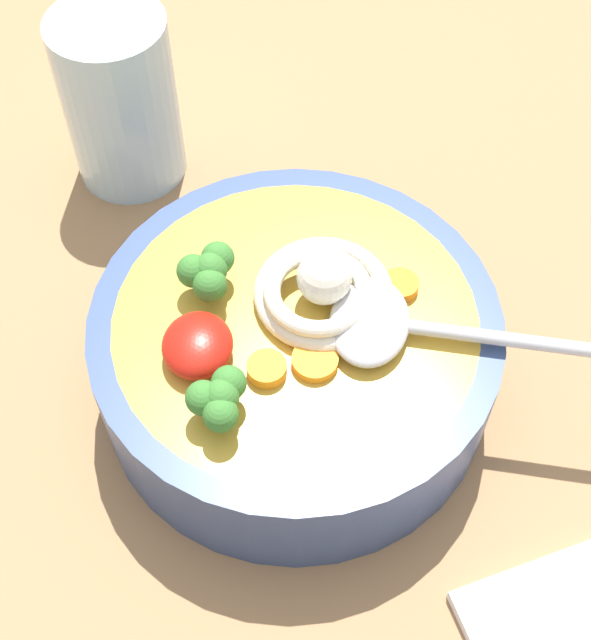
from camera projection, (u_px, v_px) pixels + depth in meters
The scene contains 11 objects.
table_slab at pixel (251, 448), 54.41cm from camera, with size 135.10×135.10×3.86cm, color #936D47.
soup_bowl at pixel (296, 353), 51.85cm from camera, with size 23.37×23.37×6.94cm.
noodle_pile at pixel (322, 289), 48.96cm from camera, with size 8.69×8.52×3.49cm.
soup_spoon at pixel (395, 325), 47.94cm from camera, with size 6.62×17.52×1.60cm.
chili_sauce_dollop at pixel (197, 345), 46.99cm from camera, with size 4.26×3.84×1.92cm, color #B2190F.
broccoli_floret_rear at pixel (208, 271), 48.72cm from camera, with size 3.73×3.21×2.95cm.
broccoli_floret_far at pixel (219, 398), 44.18cm from camera, with size 3.60×3.10×2.85cm.
carrot_slice_beside_chili at pixel (267, 365), 46.94cm from camera, with size 2.13×2.13×0.78cm, color orange.
carrot_slice_front at pixel (400, 285), 50.06cm from camera, with size 2.10×2.10×0.66cm, color orange.
carrot_slice_right at pixel (315, 361), 47.21cm from camera, with size 2.53×2.53×0.58cm, color orange.
drinking_glass at pixel (120, 100), 60.37cm from camera, with size 7.89×7.89×12.60cm, color silver.
Camera 1 is at (24.58, 2.75, 51.11)cm, focal length 49.48 mm.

